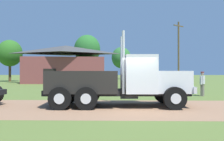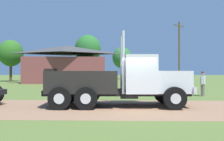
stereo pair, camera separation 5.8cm
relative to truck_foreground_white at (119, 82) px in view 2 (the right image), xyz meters
The scene contains 9 objects.
ground_plane 1.51m from the truck_foreground_white, 47.51° to the right, with size 200.00×200.00×0.00m, color #576C2F.
dirt_track 1.50m from the truck_foreground_white, 47.51° to the right, with size 120.00×5.95×0.01m, color #936B4E.
truck_foreground_white is the anchor object (origin of this frame).
visitor_far_side 8.02m from the truck_foreground_white, 39.06° to the left, with size 0.46×0.51×1.81m.
shed_building 25.17m from the truck_foreground_white, 109.28° to the left, with size 13.17×7.71×5.89m.
utility_pole_near 24.58m from the truck_foreground_white, 68.02° to the left, with size 1.82×1.46×9.28m.
tree_left 34.24m from the truck_foreground_white, 124.46° to the left, with size 4.29×4.29×7.41m.
tree_mid 29.14m from the truck_foreground_white, 100.98° to the left, with size 4.61×4.61×8.28m.
tree_right 41.26m from the truck_foreground_white, 88.96° to the left, with size 4.48×4.48×7.46m.
Camera 2 is at (-0.54, -11.45, 1.85)m, focal length 36.66 mm.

